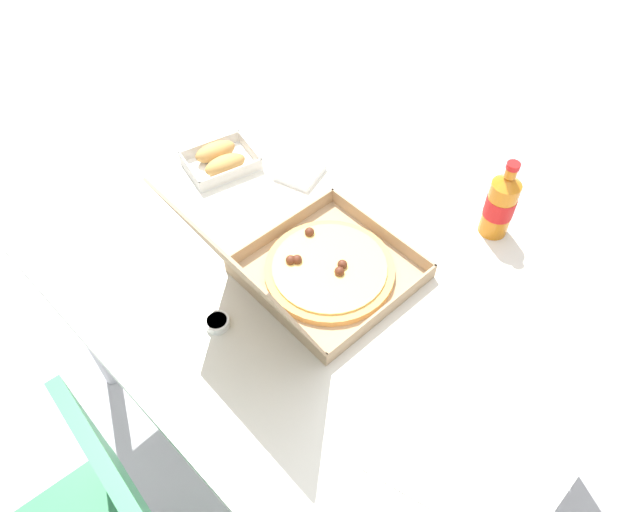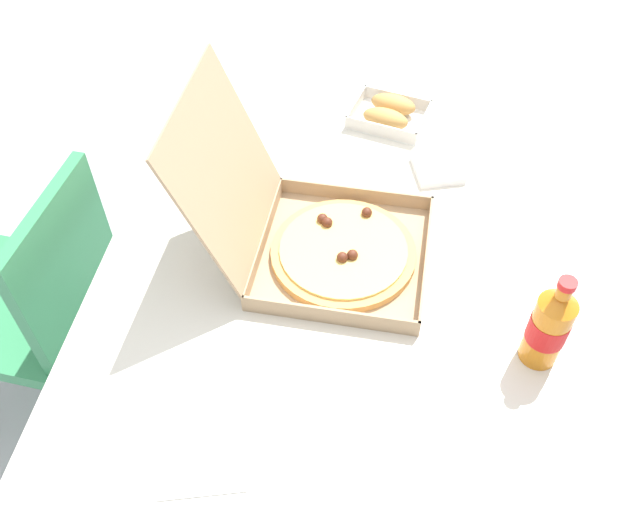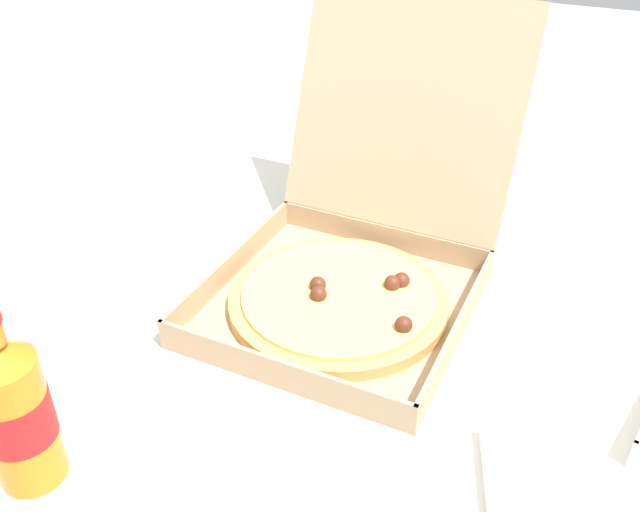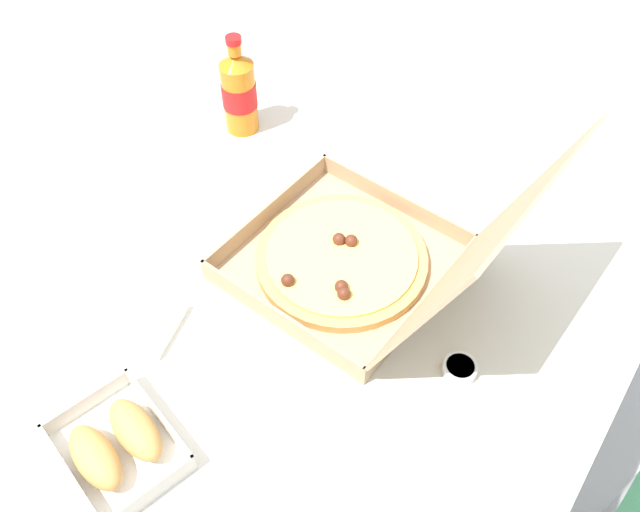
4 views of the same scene
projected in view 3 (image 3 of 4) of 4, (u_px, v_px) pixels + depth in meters
name	position (u px, v px, depth m)	size (l,w,h in m)	color
dining_table	(342.00, 337.00, 1.05)	(1.34, 1.00, 0.71)	silver
chair	(435.00, 208.00, 1.72)	(0.44, 0.44, 0.83)	#338451
pizza_box_open	(351.00, 264.00, 1.01)	(0.38, 0.50, 0.38)	tan
cola_bottle	(15.00, 411.00, 0.71)	(0.07, 0.07, 0.22)	orange
paper_menu	(152.00, 190.00, 1.30)	(0.21, 0.15, 0.00)	white
napkin_pile	(536.00, 475.00, 0.75)	(0.11, 0.11, 0.02)	white
dipping_sauce_cup	(441.00, 221.00, 1.19)	(0.06, 0.06, 0.02)	white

